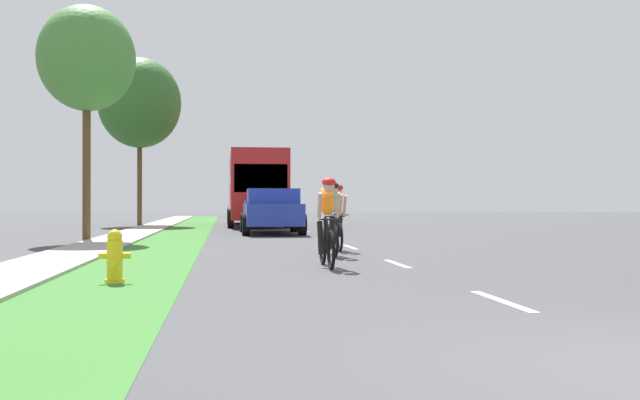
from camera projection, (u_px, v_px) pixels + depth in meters
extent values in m
plane|color=#424244|center=(319.00, 236.00, 24.51)|extent=(120.00, 120.00, 0.00)
cube|color=#38722D|center=(178.00, 237.00, 23.89)|extent=(1.96, 70.00, 0.01)
cube|color=#9E998E|center=(125.00, 237.00, 23.66)|extent=(1.53, 70.00, 0.10)
cube|color=white|center=(502.00, 301.00, 8.29)|extent=(0.12, 1.80, 0.01)
cube|color=white|center=(397.00, 264.00, 13.34)|extent=(0.12, 1.80, 0.01)
cube|color=white|center=(350.00, 247.00, 18.38)|extent=(0.12, 1.80, 0.01)
cube|color=white|center=(323.00, 237.00, 23.43)|extent=(0.12, 1.80, 0.01)
cube|color=white|center=(306.00, 231.00, 28.48)|extent=(0.12, 1.80, 0.01)
cube|color=white|center=(294.00, 227.00, 33.52)|extent=(0.12, 1.80, 0.01)
cube|color=white|center=(285.00, 224.00, 38.57)|extent=(0.12, 1.80, 0.01)
cube|color=white|center=(278.00, 221.00, 43.62)|extent=(0.12, 1.80, 0.01)
cube|color=white|center=(272.00, 219.00, 48.66)|extent=(0.12, 1.80, 0.01)
cube|color=white|center=(268.00, 218.00, 53.71)|extent=(0.12, 1.80, 0.01)
cylinder|color=yellow|center=(115.00, 281.00, 10.14)|extent=(0.28, 0.28, 0.06)
cylinder|color=yellow|center=(115.00, 260.00, 10.14)|extent=(0.22, 0.22, 0.55)
sphere|color=yellow|center=(115.00, 237.00, 10.14)|extent=(0.21, 0.21, 0.21)
cylinder|color=yellow|center=(103.00, 256.00, 10.12)|extent=(0.12, 0.09, 0.09)
cylinder|color=yellow|center=(126.00, 256.00, 10.16)|extent=(0.12, 0.09, 0.09)
cylinder|color=yellow|center=(113.00, 263.00, 9.97)|extent=(0.11, 0.14, 0.11)
torus|color=black|center=(323.00, 246.00, 13.14)|extent=(0.06, 0.68, 0.68)
torus|color=black|center=(331.00, 250.00, 12.11)|extent=(0.06, 0.68, 0.68)
cylinder|color=black|center=(328.00, 238.00, 12.52)|extent=(0.04, 0.59, 0.43)
cylinder|color=black|center=(325.00, 232.00, 12.80)|extent=(0.04, 0.04, 0.55)
cylinder|color=black|center=(327.00, 219.00, 12.57)|extent=(0.03, 0.55, 0.03)
cylinder|color=black|center=(331.00, 219.00, 12.13)|extent=(0.42, 0.02, 0.02)
ellipsoid|color=orange|center=(327.00, 201.00, 12.64)|extent=(0.30, 0.54, 0.63)
sphere|color=tan|center=(329.00, 187.00, 12.37)|extent=(0.20, 0.20, 0.20)
ellipsoid|color=red|center=(329.00, 182.00, 12.37)|extent=(0.24, 0.28, 0.16)
cylinder|color=tan|center=(320.00, 205.00, 12.35)|extent=(0.07, 0.26, 0.45)
cylinder|color=tan|center=(338.00, 205.00, 12.39)|extent=(0.07, 0.26, 0.45)
cylinder|color=black|center=(320.00, 238.00, 12.71)|extent=(0.10, 0.30, 0.60)
cylinder|color=black|center=(332.00, 232.00, 12.69)|extent=(0.10, 0.25, 0.61)
torus|color=black|center=(328.00, 239.00, 15.84)|extent=(0.06, 0.68, 0.68)
torus|color=black|center=(335.00, 241.00, 14.81)|extent=(0.06, 0.68, 0.68)
cylinder|color=silver|center=(332.00, 232.00, 15.23)|extent=(0.04, 0.59, 0.43)
cylinder|color=silver|center=(330.00, 227.00, 15.51)|extent=(0.04, 0.04, 0.55)
cylinder|color=silver|center=(332.00, 216.00, 15.28)|extent=(0.03, 0.55, 0.03)
cylinder|color=black|center=(335.00, 216.00, 14.83)|extent=(0.42, 0.02, 0.02)
ellipsoid|color=#26A5CC|center=(331.00, 201.00, 15.35)|extent=(0.30, 0.54, 0.63)
sphere|color=tan|center=(333.00, 190.00, 15.07)|extent=(0.20, 0.20, 0.20)
ellipsoid|color=black|center=(333.00, 186.00, 15.07)|extent=(0.24, 0.28, 0.16)
cylinder|color=tan|center=(326.00, 205.00, 15.05)|extent=(0.07, 0.26, 0.45)
cylinder|color=tan|center=(341.00, 205.00, 15.09)|extent=(0.07, 0.26, 0.45)
cylinder|color=black|center=(326.00, 232.00, 15.41)|extent=(0.10, 0.30, 0.60)
cylinder|color=black|center=(336.00, 227.00, 15.39)|extent=(0.10, 0.25, 0.61)
torus|color=black|center=(333.00, 235.00, 17.57)|extent=(0.06, 0.68, 0.68)
torus|color=black|center=(340.00, 237.00, 16.54)|extent=(0.06, 0.68, 0.68)
cylinder|color=black|center=(337.00, 229.00, 16.96)|extent=(0.04, 0.59, 0.43)
cylinder|color=black|center=(335.00, 224.00, 17.24)|extent=(0.04, 0.04, 0.55)
cylinder|color=black|center=(337.00, 215.00, 17.01)|extent=(0.03, 0.55, 0.03)
cylinder|color=black|center=(340.00, 215.00, 16.57)|extent=(0.42, 0.02, 0.02)
ellipsoid|color=#CC2D8C|center=(336.00, 201.00, 17.08)|extent=(0.30, 0.54, 0.63)
sphere|color=tan|center=(338.00, 191.00, 16.81)|extent=(0.20, 0.20, 0.20)
ellipsoid|color=red|center=(338.00, 188.00, 16.81)|extent=(0.24, 0.28, 0.16)
cylinder|color=tan|center=(331.00, 205.00, 16.78)|extent=(0.07, 0.26, 0.45)
cylinder|color=tan|center=(345.00, 205.00, 16.83)|extent=(0.07, 0.26, 0.45)
cylinder|color=black|center=(332.00, 229.00, 17.15)|extent=(0.10, 0.30, 0.60)
cylinder|color=black|center=(340.00, 224.00, 17.12)|extent=(0.10, 0.25, 0.61)
cube|color=#23389E|center=(271.00, 214.00, 26.32)|extent=(1.96, 5.10, 0.76)
cube|color=#23389E|center=(273.00, 198.00, 25.56)|extent=(1.80, 1.78, 0.64)
cube|color=#1E2833|center=(274.00, 198.00, 24.85)|extent=(1.67, 0.08, 0.52)
cube|color=#23389E|center=(246.00, 206.00, 27.21)|extent=(0.08, 2.80, 0.40)
cube|color=#23389E|center=(293.00, 206.00, 27.45)|extent=(0.08, 2.80, 0.40)
cube|color=#23389E|center=(267.00, 206.00, 28.81)|extent=(1.80, 0.08, 0.40)
cylinder|color=black|center=(246.00, 225.00, 24.67)|extent=(0.26, 0.76, 0.76)
cylinder|color=black|center=(302.00, 225.00, 24.93)|extent=(0.26, 0.76, 0.76)
cylinder|color=black|center=(244.00, 222.00, 27.70)|extent=(0.26, 0.76, 0.76)
cylinder|color=black|center=(294.00, 222.00, 27.96)|extent=(0.26, 0.76, 0.76)
cube|color=red|center=(255.00, 187.00, 35.83)|extent=(2.50, 11.60, 3.10)
cube|color=#1E2833|center=(255.00, 179.00, 35.83)|extent=(2.52, 10.67, 0.64)
cube|color=#1E2833|center=(261.00, 178.00, 30.11)|extent=(2.25, 0.06, 1.20)
cylinder|color=black|center=(231.00, 217.00, 31.92)|extent=(0.28, 0.96, 0.96)
cylinder|color=black|center=(286.00, 217.00, 32.25)|extent=(0.28, 0.96, 0.96)
cylinder|color=black|center=(230.00, 215.00, 38.82)|extent=(0.28, 0.96, 0.96)
cylinder|color=black|center=(276.00, 215.00, 39.15)|extent=(0.28, 0.96, 0.96)
cube|color=#194C2D|center=(245.00, 207.00, 53.43)|extent=(1.90, 4.70, 1.00)
cube|color=#194C2D|center=(245.00, 198.00, 53.63)|extent=(1.71, 2.91, 0.52)
cube|color=#1E2833|center=(245.00, 199.00, 52.39)|extent=(1.56, 0.08, 0.44)
cylinder|color=black|center=(232.00, 213.00, 51.91)|extent=(0.25, 0.72, 0.72)
cylinder|color=black|center=(259.00, 213.00, 52.16)|extent=(0.25, 0.72, 0.72)
cylinder|color=black|center=(232.00, 213.00, 54.70)|extent=(0.25, 0.72, 0.72)
cylinder|color=black|center=(257.00, 213.00, 54.95)|extent=(0.25, 0.72, 0.72)
cube|color=maroon|center=(240.00, 208.00, 63.19)|extent=(1.76, 4.30, 0.76)
cube|color=maroon|center=(239.00, 201.00, 63.34)|extent=(1.55, 2.24, 0.52)
cube|color=#1E2833|center=(240.00, 202.00, 62.38)|extent=(1.44, 0.08, 0.44)
cylinder|color=black|center=(230.00, 212.00, 61.75)|extent=(0.22, 0.64, 0.64)
cylinder|color=black|center=(250.00, 212.00, 61.98)|extent=(0.22, 0.64, 0.64)
cylinder|color=black|center=(229.00, 212.00, 64.39)|extent=(0.22, 0.64, 0.64)
cylinder|color=black|center=(249.00, 212.00, 64.62)|extent=(0.22, 0.64, 0.64)
cylinder|color=brown|center=(87.00, 169.00, 21.57)|extent=(0.24, 0.24, 4.35)
ellipsoid|color=#478438|center=(87.00, 58.00, 21.59)|extent=(2.90, 2.90, 3.19)
cylinder|color=brown|center=(140.00, 180.00, 35.89)|extent=(0.24, 0.24, 4.52)
ellipsoid|color=#2D6026|center=(140.00, 103.00, 35.90)|extent=(4.12, 4.12, 4.53)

